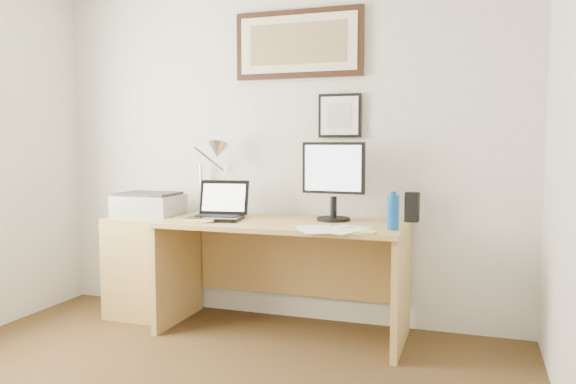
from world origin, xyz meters
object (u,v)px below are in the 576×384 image
at_px(desk, 286,255).
at_px(laptop, 219,211).
at_px(water_bottle, 393,212).
at_px(side_cabinet, 146,266).
at_px(book, 191,218).
at_px(printer, 149,205).
at_px(lcd_monitor, 333,177).

distance_m(desk, laptop, 0.54).
bearing_deg(laptop, water_bottle, -4.50).
xyz_separation_m(water_bottle, laptop, (-1.18, 0.09, -0.05)).
bearing_deg(side_cabinet, book, -19.99).
bearing_deg(side_cabinet, water_bottle, -5.19).
xyz_separation_m(book, desk, (0.60, 0.21, -0.25)).
xyz_separation_m(side_cabinet, laptop, (0.62, -0.07, 0.44)).
xyz_separation_m(side_cabinet, book, (0.47, -0.17, 0.39)).
distance_m(water_bottle, book, 1.34).
distance_m(book, laptop, 0.19).
bearing_deg(side_cabinet, printer, -12.02).
height_order(water_bottle, lcd_monitor, lcd_monitor).
relative_size(side_cabinet, lcd_monitor, 1.40).
bearing_deg(printer, laptop, -6.15).
distance_m(water_bottle, laptop, 1.19).
height_order(side_cabinet, desk, desk).
bearing_deg(lcd_monitor, water_bottle, -31.56).
bearing_deg(lcd_monitor, desk, -168.00).
bearing_deg(desk, water_bottle, -15.16).
distance_m(water_bottle, printer, 1.78).
height_order(book, desk, book).
xyz_separation_m(side_cabinet, desk, (1.07, 0.04, 0.15)).
bearing_deg(printer, side_cabinet, 167.98).
distance_m(water_bottle, lcd_monitor, 0.54).
distance_m(book, desk, 0.68).
bearing_deg(book, printer, 159.35).
distance_m(desk, printer, 1.08).
bearing_deg(desk, side_cabinet, -178.11).
bearing_deg(desk, lcd_monitor, 12.00).
bearing_deg(side_cabinet, lcd_monitor, 4.17).
bearing_deg(desk, book, -161.18).
relative_size(side_cabinet, laptop, 1.98).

